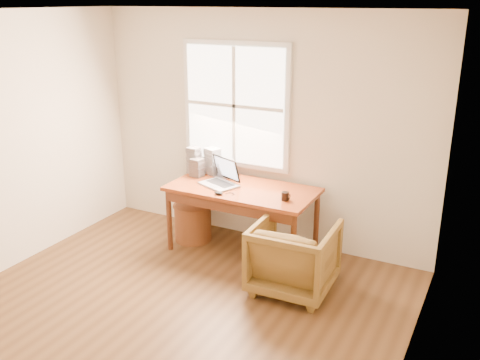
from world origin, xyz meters
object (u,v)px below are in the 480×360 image
at_px(desk, 242,189).
at_px(wicker_stool, 193,222).
at_px(cd_stack_a, 213,161).
at_px(armchair, 294,257).
at_px(laptop, 219,174).
at_px(coffee_mug, 285,196).

height_order(desk, wicker_stool, desk).
distance_m(desk, cd_stack_a, 0.61).
height_order(armchair, wicker_stool, armchair).
relative_size(desk, cd_stack_a, 5.12).
xyz_separation_m(armchair, laptop, (-1.08, 0.46, 0.54)).
xyz_separation_m(wicker_stool, laptop, (0.39, -0.06, 0.67)).
xyz_separation_m(coffee_mug, cd_stack_a, (-1.08, 0.41, 0.11)).
bearing_deg(wicker_stool, armchair, -19.72).
height_order(armchair, coffee_mug, coffee_mug).
height_order(wicker_stool, cd_stack_a, cd_stack_a).
xyz_separation_m(wicker_stool, cd_stack_a, (0.12, 0.27, 0.69)).
relative_size(armchair, wicker_stool, 1.79).
bearing_deg(armchair, coffee_mug, -57.39).
height_order(armchair, cd_stack_a, cd_stack_a).
height_order(desk, coffee_mug, coffee_mug).
height_order(armchair, laptop, laptop).
bearing_deg(coffee_mug, armchair, -43.24).
distance_m(coffee_mug, cd_stack_a, 1.16).
xyz_separation_m(desk, wicker_stool, (-0.65, 0.00, -0.52)).
relative_size(desk, laptop, 4.27).
relative_size(desk, wicker_stool, 3.75).
height_order(wicker_stool, laptop, laptop).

